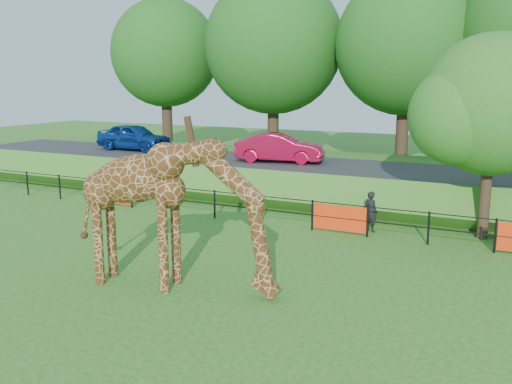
% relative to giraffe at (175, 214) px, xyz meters
% --- Properties ---
extents(ground, '(90.00, 90.00, 0.00)m').
position_rel_giraffe_xyz_m(ground, '(-0.94, -1.11, -1.95)').
color(ground, '#256519').
rests_on(ground, ground).
extents(giraffe, '(5.56, 1.78, 3.91)m').
position_rel_giraffe_xyz_m(giraffe, '(0.00, 0.00, 0.00)').
color(giraffe, '#522C11').
rests_on(giraffe, ground).
extents(perimeter_fence, '(28.07, 0.10, 1.10)m').
position_rel_giraffe_xyz_m(perimeter_fence, '(-0.94, 6.89, -1.40)').
color(perimeter_fence, black).
rests_on(perimeter_fence, ground).
extents(embankment, '(40.00, 9.00, 1.30)m').
position_rel_giraffe_xyz_m(embankment, '(-0.94, 14.39, -1.30)').
color(embankment, '#256519').
rests_on(embankment, ground).
extents(road, '(40.00, 5.00, 0.12)m').
position_rel_giraffe_xyz_m(road, '(-0.94, 12.89, -0.59)').
color(road, '#28292B').
rests_on(road, embankment).
extents(car_blue, '(4.27, 1.76, 1.45)m').
position_rel_giraffe_xyz_m(car_blue, '(-11.92, 13.46, 0.19)').
color(car_blue, '#123A97').
rests_on(car_blue, road).
extents(car_red, '(4.28, 2.17, 1.35)m').
position_rel_giraffe_xyz_m(car_red, '(-2.86, 12.79, 0.14)').
color(car_red, '#C10D37').
rests_on(car_red, road).
extents(visitor, '(0.62, 0.52, 1.44)m').
position_rel_giraffe_xyz_m(visitor, '(2.95, 7.68, -1.23)').
color(visitor, black).
rests_on(visitor, ground).
extents(tree_east, '(5.40, 4.71, 6.76)m').
position_rel_giraffe_xyz_m(tree_east, '(6.66, 8.52, 2.33)').
color(tree_east, '#311F16').
rests_on(tree_east, ground).
extents(bg_tree_line, '(37.30, 8.80, 11.82)m').
position_rel_giraffe_xyz_m(bg_tree_line, '(0.95, 20.89, 5.24)').
color(bg_tree_line, '#311F16').
rests_on(bg_tree_line, ground).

